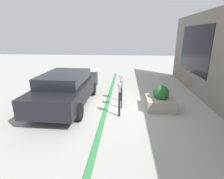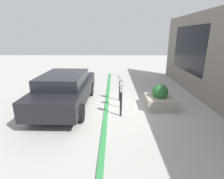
{
  "view_description": "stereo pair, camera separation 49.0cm",
  "coord_description": "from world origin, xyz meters",
  "px_view_note": "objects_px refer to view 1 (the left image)",
  "views": [
    {
      "loc": [
        -7.0,
        -0.72,
        3.04
      ],
      "look_at": [
        0.0,
        -0.16,
        0.82
      ],
      "focal_mm": 28.0,
      "sensor_mm": 36.0,
      "label": 1
    },
    {
      "loc": [
        -7.02,
        -0.23,
        3.04
      ],
      "look_at": [
        0.0,
        -0.16,
        0.82
      ],
      "focal_mm": 28.0,
      "sensor_mm": 36.0,
      "label": 2
    }
  ],
  "objects_px": {
    "parking_meter_second": "(122,87)",
    "parking_meter_middle": "(121,81)",
    "planter_box": "(160,100)",
    "parking_meter_nearest": "(119,94)",
    "parked_car_front": "(67,88)"
  },
  "relations": [
    {
      "from": "parking_meter_middle",
      "to": "parking_meter_second",
      "type": "bearing_deg",
      "value": -175.72
    },
    {
      "from": "parking_meter_second",
      "to": "parking_meter_middle",
      "type": "relative_size",
      "value": 1.0
    },
    {
      "from": "parking_meter_second",
      "to": "parked_car_front",
      "type": "height_order",
      "value": "parked_car_front"
    },
    {
      "from": "parking_meter_second",
      "to": "parking_meter_middle",
      "type": "height_order",
      "value": "parking_meter_second"
    },
    {
      "from": "parking_meter_middle",
      "to": "planter_box",
      "type": "xyz_separation_m",
      "value": [
        -0.76,
        -1.72,
        -0.61
      ]
    },
    {
      "from": "parking_meter_second",
      "to": "parked_car_front",
      "type": "relative_size",
      "value": 0.28
    },
    {
      "from": "parking_meter_nearest",
      "to": "parking_meter_middle",
      "type": "bearing_deg",
      "value": 0.07
    },
    {
      "from": "parking_meter_middle",
      "to": "planter_box",
      "type": "relative_size",
      "value": 1.09
    },
    {
      "from": "parking_meter_middle",
      "to": "parking_meter_nearest",
      "type": "bearing_deg",
      "value": -179.93
    },
    {
      "from": "parking_meter_nearest",
      "to": "planter_box",
      "type": "xyz_separation_m",
      "value": [
        0.91,
        -1.72,
        -0.54
      ]
    },
    {
      "from": "parking_meter_second",
      "to": "parked_car_front",
      "type": "xyz_separation_m",
      "value": [
        0.17,
        2.42,
        -0.17
      ]
    },
    {
      "from": "parking_meter_second",
      "to": "planter_box",
      "type": "height_order",
      "value": "parking_meter_second"
    },
    {
      "from": "parking_meter_second",
      "to": "planter_box",
      "type": "bearing_deg",
      "value": -85.54
    },
    {
      "from": "planter_box",
      "to": "parked_car_front",
      "type": "xyz_separation_m",
      "value": [
        0.04,
        4.08,
        0.42
      ]
    },
    {
      "from": "parking_meter_nearest",
      "to": "parking_meter_second",
      "type": "distance_m",
      "value": 0.78
    }
  ]
}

